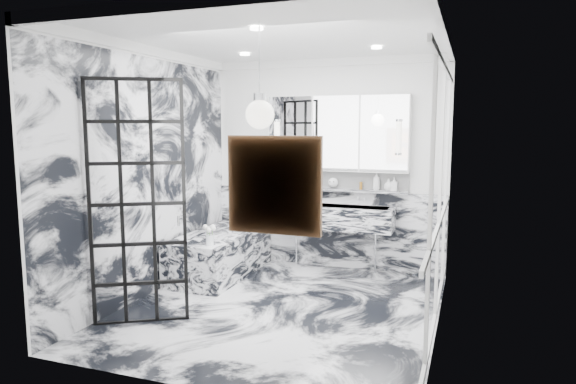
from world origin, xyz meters
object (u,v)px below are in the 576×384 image
at_px(mirror_cabinet, 337,133).
at_px(bathtub, 220,254).
at_px(trough_sink, 333,217).
at_px(crittall_door, 138,204).

xyz_separation_m(mirror_cabinet, bathtub, (-1.32, -0.83, -1.54)).
height_order(trough_sink, bathtub, trough_sink).
distance_m(trough_sink, mirror_cabinet, 1.10).
xyz_separation_m(trough_sink, bathtub, (-1.33, -0.66, -0.45)).
relative_size(trough_sink, bathtub, 0.97).
height_order(trough_sink, mirror_cabinet, mirror_cabinet).
bearing_deg(trough_sink, bathtub, -153.52).
bearing_deg(bathtub, crittall_door, -89.51).
height_order(crittall_door, mirror_cabinet, crittall_door).
distance_m(crittall_door, mirror_cabinet, 2.94).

